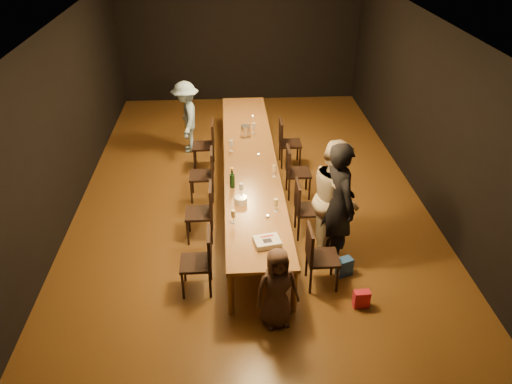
{
  "coord_description": "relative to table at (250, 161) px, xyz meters",
  "views": [
    {
      "loc": [
        -0.38,
        -7.64,
        4.65
      ],
      "look_at": [
        0.0,
        -1.53,
        1.0
      ],
      "focal_mm": 35.0,
      "sensor_mm": 36.0,
      "label": 1
    }
  ],
  "objects": [
    {
      "name": "ground",
      "position": [
        0.0,
        0.0,
        -0.7
      ],
      "size": [
        10.0,
        10.0,
        0.0
      ],
      "primitive_type": "plane",
      "color": "#4E2B13",
      "rests_on": "ground"
    },
    {
      "name": "room_shell",
      "position": [
        0.0,
        0.0,
        1.38
      ],
      "size": [
        6.04,
        10.04,
        3.02
      ],
      "color": "black",
      "rests_on": "ground"
    },
    {
      "name": "table",
      "position": [
        0.0,
        0.0,
        0.0
      ],
      "size": [
        0.9,
        6.0,
        0.75
      ],
      "color": "brown",
      "rests_on": "ground"
    },
    {
      "name": "chair_right_0",
      "position": [
        0.85,
        -2.4,
        -0.24
      ],
      "size": [
        0.42,
        0.42,
        0.93
      ],
      "primitive_type": null,
      "rotation": [
        0.0,
        0.0,
        -1.57
      ],
      "color": "black",
      "rests_on": "ground"
    },
    {
      "name": "chair_right_1",
      "position": [
        0.85,
        -1.2,
        -0.24
      ],
      "size": [
        0.42,
        0.42,
        0.93
      ],
      "primitive_type": null,
      "rotation": [
        0.0,
        0.0,
        -1.57
      ],
      "color": "black",
      "rests_on": "ground"
    },
    {
      "name": "chair_right_2",
      "position": [
        0.85,
        0.0,
        -0.24
      ],
      "size": [
        0.42,
        0.42,
        0.93
      ],
      "primitive_type": null,
      "rotation": [
        0.0,
        0.0,
        -1.57
      ],
      "color": "black",
      "rests_on": "ground"
    },
    {
      "name": "chair_right_3",
      "position": [
        0.85,
        1.2,
        -0.24
      ],
      "size": [
        0.42,
        0.42,
        0.93
      ],
      "primitive_type": null,
      "rotation": [
        0.0,
        0.0,
        -1.57
      ],
      "color": "black",
      "rests_on": "ground"
    },
    {
      "name": "chair_left_0",
      "position": [
        -0.85,
        -2.4,
        -0.24
      ],
      "size": [
        0.42,
        0.42,
        0.93
      ],
      "primitive_type": null,
      "rotation": [
        0.0,
        0.0,
        1.57
      ],
      "color": "black",
      "rests_on": "ground"
    },
    {
      "name": "chair_left_1",
      "position": [
        -0.85,
        -1.2,
        -0.24
      ],
      "size": [
        0.42,
        0.42,
        0.93
      ],
      "primitive_type": null,
      "rotation": [
        0.0,
        0.0,
        1.57
      ],
      "color": "black",
      "rests_on": "ground"
    },
    {
      "name": "chair_left_2",
      "position": [
        -0.85,
        0.0,
        -0.24
      ],
      "size": [
        0.42,
        0.42,
        0.93
      ],
      "primitive_type": null,
      "rotation": [
        0.0,
        0.0,
        1.57
      ],
      "color": "black",
      "rests_on": "ground"
    },
    {
      "name": "chair_left_3",
      "position": [
        -0.85,
        1.2,
        -0.24
      ],
      "size": [
        0.42,
        0.42,
        0.93
      ],
      "primitive_type": null,
      "rotation": [
        0.0,
        0.0,
        1.57
      ],
      "color": "black",
      "rests_on": "ground"
    },
    {
      "name": "woman_birthday",
      "position": [
        1.15,
        -1.81,
        0.23
      ],
      "size": [
        0.62,
        0.78,
        1.87
      ],
      "primitive_type": "imported",
      "rotation": [
        0.0,
        0.0,
        1.85
      ],
      "color": "black",
      "rests_on": "ground"
    },
    {
      "name": "woman_tan",
      "position": [
        1.15,
        -1.58,
        0.19
      ],
      "size": [
        0.82,
        0.97,
        1.79
      ],
      "primitive_type": "imported",
      "rotation": [
        0.0,
        0.0,
        1.4
      ],
      "color": "#C5B294",
      "rests_on": "ground"
    },
    {
      "name": "man_blue",
      "position": [
        -1.2,
        1.97,
        0.04
      ],
      "size": [
        0.63,
        1.0,
        1.48
      ],
      "primitive_type": "imported",
      "rotation": [
        0.0,
        0.0,
        -1.48
      ],
      "color": "#93BDE3",
      "rests_on": "ground"
    },
    {
      "name": "child",
      "position": [
        0.16,
        -3.08,
        -0.14
      ],
      "size": [
        0.61,
        0.46,
        1.12
      ],
      "primitive_type": "imported",
      "rotation": [
        0.0,
        0.0,
        0.2
      ],
      "color": "#452F27",
      "rests_on": "ground"
    },
    {
      "name": "gift_bag_red",
      "position": [
        1.3,
        -2.87,
        -0.58
      ],
      "size": [
        0.21,
        0.12,
        0.25
      ],
      "primitive_type": "cube",
      "rotation": [
        0.0,
        0.0,
        0.05
      ],
      "color": "red",
      "rests_on": "ground"
    },
    {
      "name": "gift_bag_blue",
      "position": [
        1.21,
        -2.22,
        -0.57
      ],
      "size": [
        0.25,
        0.21,
        0.27
      ],
      "primitive_type": "cube",
      "rotation": [
        0.0,
        0.0,
        0.39
      ],
      "color": "#2958B4",
      "rests_on": "ground"
    },
    {
      "name": "birthday_cake",
      "position": [
        0.09,
        -2.44,
        0.09
      ],
      "size": [
        0.38,
        0.32,
        0.08
      ],
      "rotation": [
        0.0,
        0.0,
        0.19
      ],
      "color": "white",
      "rests_on": "table"
    },
    {
      "name": "plate_stack",
      "position": [
        -0.21,
        -1.42,
        0.1
      ],
      "size": [
        0.24,
        0.24,
        0.11
      ],
      "primitive_type": "cylinder",
      "rotation": [
        0.0,
        0.0,
        0.36
      ],
      "color": "white",
      "rests_on": "table"
    },
    {
      "name": "champagne_bottle",
      "position": [
        -0.33,
        -0.94,
        0.22
      ],
      "size": [
        0.1,
        0.1,
        0.34
      ],
      "primitive_type": null,
      "rotation": [
        0.0,
        0.0,
        -0.31
      ],
      "color": "black",
      "rests_on": "table"
    },
    {
      "name": "ice_bucket",
      "position": [
        -0.04,
        0.96,
        0.15
      ],
      "size": [
        0.21,
        0.21,
        0.21
      ],
      "primitive_type": "cylinder",
      "rotation": [
        0.0,
        0.0,
        0.12
      ],
      "color": "silver",
      "rests_on": "table"
    },
    {
      "name": "wineglass_0",
      "position": [
        -0.33,
        -1.93,
        0.15
      ],
      "size": [
        0.06,
        0.06,
        0.21
      ],
      "primitive_type": null,
      "color": "beige",
      "rests_on": "table"
    },
    {
      "name": "wineglass_1",
      "position": [
        0.28,
        -1.67,
        0.15
      ],
      "size": [
        0.06,
        0.06,
        0.21
      ],
      "primitive_type": null,
      "color": "beige",
      "rests_on": "table"
    },
    {
      "name": "wineglass_2",
      "position": [
        -0.2,
        -1.2,
        0.15
      ],
      "size": [
        0.06,
        0.06,
        0.21
      ],
      "primitive_type": null,
      "color": "silver",
      "rests_on": "table"
    },
    {
      "name": "wineglass_3",
      "position": [
        0.35,
        -0.65,
        0.15
      ],
      "size": [
        0.06,
        0.06,
        0.21
      ],
      "primitive_type": null,
      "color": "beige",
      "rests_on": "table"
    },
    {
      "name": "wineglass_4",
      "position": [
        -0.31,
        0.32,
        0.15
      ],
      "size": [
        0.06,
        0.06,
        0.21
      ],
      "primitive_type": null,
      "color": "silver",
      "rests_on": "table"
    },
    {
      "name": "wineglass_5",
      "position": [
        0.12,
        1.06,
        0.15
      ],
      "size": [
        0.06,
        0.06,
        0.21
      ],
      "primitive_type": null,
      "color": "silver",
      "rests_on": "table"
    },
    {
      "name": "tealight_near",
      "position": [
        0.15,
        -1.82,
        0.06
      ],
      "size": [
        0.05,
        0.05,
        0.03
      ],
      "primitive_type": "cylinder",
      "color": "#B2B7B2",
      "rests_on": "table"
    },
    {
      "name": "tealight_mid",
      "position": [
        0.15,
        0.12,
        0.06
      ],
      "size": [
        0.05,
        0.05,
        0.03
      ],
      "primitive_type": "cylinder",
      "color": "#B2B7B2",
      "rests_on": "table"
    },
    {
      "name": "tealight_far",
      "position": [
        0.15,
        1.86,
        0.06
      ],
      "size": [
        0.05,
        0.05,
        0.03
      ],
      "primitive_type": "cylinder",
      "color": "#B2B7B2",
      "rests_on": "table"
    }
  ]
}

